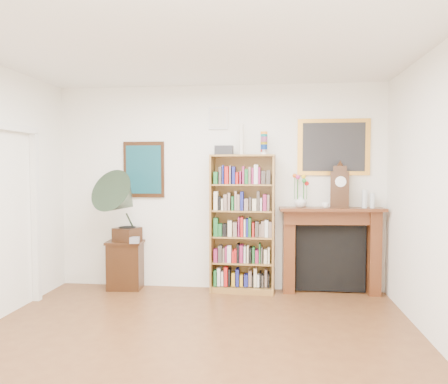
{
  "coord_description": "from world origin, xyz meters",
  "views": [
    {
      "loc": [
        0.72,
        -3.48,
        1.66
      ],
      "look_at": [
        0.18,
        1.6,
        1.39
      ],
      "focal_mm": 35.0,
      "sensor_mm": 36.0,
      "label": 1
    }
  ],
  "objects_px": {
    "fireplace": "(331,243)",
    "cd_stack": "(135,240)",
    "mantel_clock": "(340,188)",
    "bottle_right": "(372,200)",
    "bookshelf": "(243,216)",
    "bottle_left": "(365,199)",
    "gramophone": "(123,202)",
    "side_cabinet": "(125,265)",
    "flower_vase": "(301,201)",
    "teacup": "(325,205)"
  },
  "relations": [
    {
      "from": "fireplace",
      "to": "bottle_left",
      "type": "distance_m",
      "value": 0.73
    },
    {
      "from": "cd_stack",
      "to": "teacup",
      "type": "relative_size",
      "value": 1.28
    },
    {
      "from": "flower_vase",
      "to": "bookshelf",
      "type": "bearing_deg",
      "value": -176.33
    },
    {
      "from": "fireplace",
      "to": "bottle_right",
      "type": "relative_size",
      "value": 6.89
    },
    {
      "from": "bookshelf",
      "to": "fireplace",
      "type": "bearing_deg",
      "value": 6.72
    },
    {
      "from": "flower_vase",
      "to": "bottle_right",
      "type": "height_order",
      "value": "bottle_right"
    },
    {
      "from": "side_cabinet",
      "to": "mantel_clock",
      "type": "relative_size",
      "value": 1.21
    },
    {
      "from": "fireplace",
      "to": "cd_stack",
      "type": "height_order",
      "value": "fireplace"
    },
    {
      "from": "side_cabinet",
      "to": "mantel_clock",
      "type": "bearing_deg",
      "value": -2.54
    },
    {
      "from": "gramophone",
      "to": "cd_stack",
      "type": "bearing_deg",
      "value": 20.01
    },
    {
      "from": "bookshelf",
      "to": "bottle_right",
      "type": "height_order",
      "value": "bookshelf"
    },
    {
      "from": "side_cabinet",
      "to": "bottle_left",
      "type": "bearing_deg",
      "value": -2.86
    },
    {
      "from": "gramophone",
      "to": "mantel_clock",
      "type": "distance_m",
      "value": 2.88
    },
    {
      "from": "fireplace",
      "to": "teacup",
      "type": "bearing_deg",
      "value": -132.62
    },
    {
      "from": "side_cabinet",
      "to": "bookshelf",
      "type": "bearing_deg",
      "value": -2.85
    },
    {
      "from": "mantel_clock",
      "to": "bottle_right",
      "type": "height_order",
      "value": "mantel_clock"
    },
    {
      "from": "mantel_clock",
      "to": "bottle_left",
      "type": "height_order",
      "value": "mantel_clock"
    },
    {
      "from": "bottle_left",
      "to": "fireplace",
      "type": "bearing_deg",
      "value": 173.48
    },
    {
      "from": "gramophone",
      "to": "teacup",
      "type": "xyz_separation_m",
      "value": [
        2.67,
        0.13,
        -0.03
      ]
    },
    {
      "from": "bottle_right",
      "to": "bookshelf",
      "type": "bearing_deg",
      "value": -179.2
    },
    {
      "from": "bottle_left",
      "to": "cd_stack",
      "type": "bearing_deg",
      "value": -176.31
    },
    {
      "from": "flower_vase",
      "to": "gramophone",
      "type": "bearing_deg",
      "value": -174.62
    },
    {
      "from": "bottle_left",
      "to": "gramophone",
      "type": "bearing_deg",
      "value": -176.46
    },
    {
      "from": "fireplace",
      "to": "bottle_right",
      "type": "bearing_deg",
      "value": -8.69
    },
    {
      "from": "side_cabinet",
      "to": "bottle_right",
      "type": "distance_m",
      "value": 3.44
    },
    {
      "from": "fireplace",
      "to": "bottle_left",
      "type": "height_order",
      "value": "bottle_left"
    },
    {
      "from": "fireplace",
      "to": "bottle_right",
      "type": "distance_m",
      "value": 0.77
    },
    {
      "from": "bookshelf",
      "to": "cd_stack",
      "type": "distance_m",
      "value": 1.49
    },
    {
      "from": "teacup",
      "to": "cd_stack",
      "type": "bearing_deg",
      "value": -177.03
    },
    {
      "from": "flower_vase",
      "to": "bottle_left",
      "type": "height_order",
      "value": "bottle_left"
    },
    {
      "from": "fireplace",
      "to": "flower_vase",
      "type": "height_order",
      "value": "flower_vase"
    },
    {
      "from": "gramophone",
      "to": "flower_vase",
      "type": "bearing_deg",
      "value": 24.64
    },
    {
      "from": "fireplace",
      "to": "bottle_right",
      "type": "xyz_separation_m",
      "value": [
        0.52,
        -0.05,
        0.57
      ]
    },
    {
      "from": "side_cabinet",
      "to": "bottle_left",
      "type": "relative_size",
      "value": 2.78
    },
    {
      "from": "cd_stack",
      "to": "bottle_right",
      "type": "xyz_separation_m",
      "value": [
        3.13,
        0.19,
        0.54
      ]
    },
    {
      "from": "bottle_left",
      "to": "mantel_clock",
      "type": "bearing_deg",
      "value": 177.91
    },
    {
      "from": "fireplace",
      "to": "bottle_left",
      "type": "xyz_separation_m",
      "value": [
        0.42,
        -0.05,
        0.59
      ]
    },
    {
      "from": "cd_stack",
      "to": "mantel_clock",
      "type": "bearing_deg",
      "value": 4.36
    },
    {
      "from": "fireplace",
      "to": "mantel_clock",
      "type": "height_order",
      "value": "mantel_clock"
    },
    {
      "from": "side_cabinet",
      "to": "gramophone",
      "type": "relative_size",
      "value": 0.68
    },
    {
      "from": "bookshelf",
      "to": "cd_stack",
      "type": "relative_size",
      "value": 17.72
    },
    {
      "from": "fireplace",
      "to": "flower_vase",
      "type": "relative_size",
      "value": 8.25
    },
    {
      "from": "cd_stack",
      "to": "mantel_clock",
      "type": "xyz_separation_m",
      "value": [
        2.71,
        0.21,
        0.71
      ]
    },
    {
      "from": "gramophone",
      "to": "mantel_clock",
      "type": "xyz_separation_m",
      "value": [
        2.87,
        0.21,
        0.2
      ]
    },
    {
      "from": "bookshelf",
      "to": "mantel_clock",
      "type": "xyz_separation_m",
      "value": [
        1.27,
        0.04,
        0.38
      ]
    },
    {
      "from": "flower_vase",
      "to": "bottle_right",
      "type": "distance_m",
      "value": 0.92
    },
    {
      "from": "cd_stack",
      "to": "teacup",
      "type": "xyz_separation_m",
      "value": [
        2.52,
        0.13,
        0.48
      ]
    },
    {
      "from": "mantel_clock",
      "to": "bottle_right",
      "type": "distance_m",
      "value": 0.45
    },
    {
      "from": "flower_vase",
      "to": "teacup",
      "type": "bearing_deg",
      "value": -16.01
    },
    {
      "from": "mantel_clock",
      "to": "bottle_right",
      "type": "bearing_deg",
      "value": 8.27
    }
  ]
}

